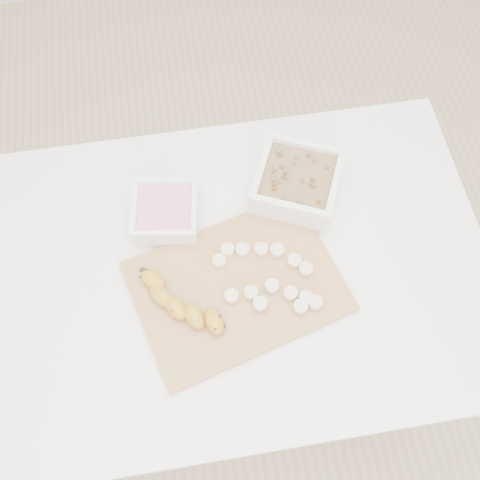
{
  "coord_description": "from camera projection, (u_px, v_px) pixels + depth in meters",
  "views": [
    {
      "loc": [
        -0.07,
        -0.4,
        1.74
      ],
      "look_at": [
        0.0,
        0.03,
        0.81
      ],
      "focal_mm": 40.0,
      "sensor_mm": 36.0,
      "label": 1
    }
  ],
  "objects": [
    {
      "name": "banana_slices",
      "position": [
        270.0,
        277.0,
        1.03
      ],
      "size": [
        0.2,
        0.17,
        0.02
      ],
      "color": "beige",
      "rests_on": "cutting_board"
    },
    {
      "name": "ground",
      "position": [
        241.0,
        353.0,
        1.75
      ],
      "size": [
        3.5,
        3.5,
        0.0
      ],
      "primitive_type": "plane",
      "color": "#C6AD89",
      "rests_on": "ground"
    },
    {
      "name": "table",
      "position": [
        242.0,
        283.0,
        1.16
      ],
      "size": [
        1.0,
        0.7,
        0.75
      ],
      "color": "white",
      "rests_on": "ground"
    },
    {
      "name": "bowl_granola",
      "position": [
        297.0,
        183.0,
        1.11
      ],
      "size": [
        0.22,
        0.22,
        0.08
      ],
      "color": "white",
      "rests_on": "table"
    },
    {
      "name": "banana",
      "position": [
        183.0,
        304.0,
        1.0
      ],
      "size": [
        0.15,
        0.19,
        0.03
      ],
      "primitive_type": null,
      "rotation": [
        0.0,
        0.0,
        0.61
      ],
      "color": "#BD8C21",
      "rests_on": "cutting_board"
    },
    {
      "name": "cutting_board",
      "position": [
        237.0,
        287.0,
        1.04
      ],
      "size": [
        0.45,
        0.37,
        0.01
      ],
      "primitive_type": "cube",
      "rotation": [
        0.0,
        0.0,
        0.26
      ],
      "color": "#AF7F48",
      "rests_on": "table"
    },
    {
      "name": "bowl_yogurt",
      "position": [
        166.0,
        213.0,
        1.09
      ],
      "size": [
        0.15,
        0.15,
        0.06
      ],
      "color": "white",
      "rests_on": "table"
    }
  ]
}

